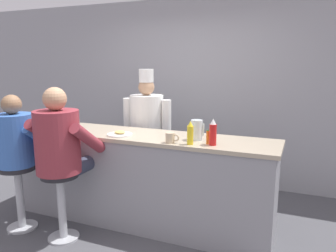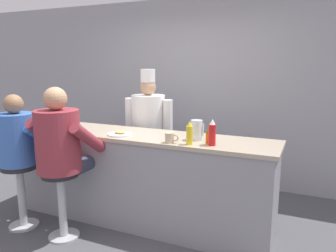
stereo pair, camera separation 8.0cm
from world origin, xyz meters
The scene contains 14 objects.
ground_plane centered at (0.00, 0.00, 0.00)m, with size 20.00×20.00×0.00m, color #4C4C51.
wall_back centered at (0.00, 1.92, 1.35)m, with size 10.00×0.06×2.70m.
diner_counter centered at (0.00, 0.32, 0.51)m, with size 3.02×0.64×1.02m.
ketchup_bottle_red centered at (0.89, 0.15, 1.14)m, with size 0.07×0.07×0.25m.
mustard_bottle_yellow centered at (0.69, 0.10, 1.12)m, with size 0.06×0.06×0.23m.
hot_sauce_bottle_orange centered at (0.84, 0.18, 1.08)m, with size 0.03×0.03×0.14m.
water_pitcher_clear centered at (0.69, 0.30, 1.12)m, with size 0.13×0.12×0.20m.
breakfast_plate centered at (-0.13, 0.18, 1.03)m, with size 0.27×0.27×0.05m.
cereal_bowl centered at (-1.30, 0.18, 1.04)m, with size 0.14×0.14×0.05m.
coffee_mug_blue centered at (-0.73, 0.21, 1.06)m, with size 0.12×0.08×0.08m.
coffee_mug_tan centered at (0.49, 0.09, 1.07)m, with size 0.14×0.09×0.10m.
diner_seated_blue centered at (-1.10, -0.28, 0.93)m, with size 0.59×0.58×1.46m.
diner_seated_maroon centered at (-0.53, -0.27, 0.97)m, with size 0.66×0.65×1.55m.
cook_in_whites_near centered at (-0.18, 0.94, 0.93)m, with size 0.66×0.43×1.70m.
Camera 2 is at (1.72, -2.72, 1.78)m, focal length 35.00 mm.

